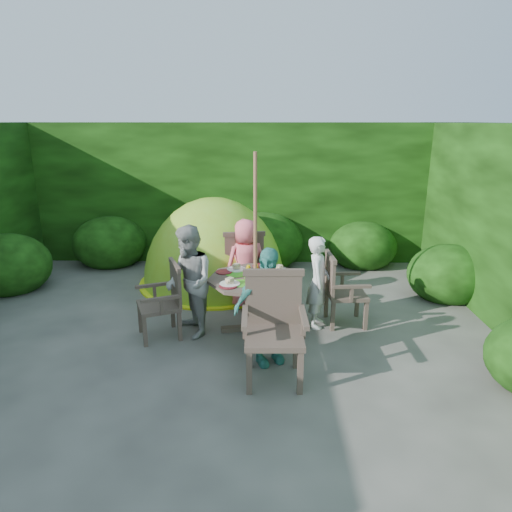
{
  "coord_description": "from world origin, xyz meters",
  "views": [
    {
      "loc": [
        0.64,
        -4.62,
        2.54
      ],
      "look_at": [
        0.52,
        1.04,
        0.85
      ],
      "focal_mm": 32.0,
      "sensor_mm": 36.0,
      "label": 1
    }
  ],
  "objects_px": {
    "garden_chair_left": "(165,300)",
    "parasol_pole": "(255,246)",
    "garden_chair_back": "(243,263)",
    "child_left": "(189,282)",
    "garden_chair_front": "(274,325)",
    "child_front": "(267,306)",
    "dome_tent": "(215,282)",
    "garden_chair_right": "(340,289)",
    "patio_table": "(256,286)",
    "child_back": "(246,263)",
    "child_right": "(318,282)"
  },
  "relations": [
    {
      "from": "garden_chair_front",
      "to": "child_right",
      "type": "distance_m",
      "value": 1.34
    },
    {
      "from": "garden_chair_front",
      "to": "dome_tent",
      "type": "height_order",
      "value": "dome_tent"
    },
    {
      "from": "child_front",
      "to": "dome_tent",
      "type": "relative_size",
      "value": 0.47
    },
    {
      "from": "garden_chair_left",
      "to": "child_front",
      "type": "height_order",
      "value": "child_front"
    },
    {
      "from": "patio_table",
      "to": "garden_chair_back",
      "type": "bearing_deg",
      "value": 100.71
    },
    {
      "from": "patio_table",
      "to": "garden_chair_right",
      "type": "bearing_deg",
      "value": 10.72
    },
    {
      "from": "patio_table",
      "to": "dome_tent",
      "type": "xyz_separation_m",
      "value": [
        -0.71,
        1.75,
        -0.58
      ]
    },
    {
      "from": "patio_table",
      "to": "child_front",
      "type": "xyz_separation_m",
      "value": [
        0.14,
        -0.79,
        0.06
      ]
    },
    {
      "from": "parasol_pole",
      "to": "child_front",
      "type": "distance_m",
      "value": 0.92
    },
    {
      "from": "parasol_pole",
      "to": "child_left",
      "type": "bearing_deg",
      "value": -169.69
    },
    {
      "from": "garden_chair_right",
      "to": "dome_tent",
      "type": "height_order",
      "value": "dome_tent"
    },
    {
      "from": "parasol_pole",
      "to": "garden_chair_front",
      "type": "bearing_deg",
      "value": -78.92
    },
    {
      "from": "parasol_pole",
      "to": "garden_chair_front",
      "type": "xyz_separation_m",
      "value": [
        0.21,
        -1.07,
        -0.54
      ]
    },
    {
      "from": "patio_table",
      "to": "garden_chair_left",
      "type": "xyz_separation_m",
      "value": [
        -1.09,
        -0.18,
        -0.12
      ]
    },
    {
      "from": "garden_chair_back",
      "to": "child_left",
      "type": "relative_size",
      "value": 0.73
    },
    {
      "from": "garden_chair_right",
      "to": "garden_chair_back",
      "type": "height_order",
      "value": "garden_chair_back"
    },
    {
      "from": "patio_table",
      "to": "child_back",
      "type": "height_order",
      "value": "child_back"
    },
    {
      "from": "garden_chair_left",
      "to": "child_back",
      "type": "height_order",
      "value": "child_back"
    },
    {
      "from": "child_back",
      "to": "garden_chair_back",
      "type": "bearing_deg",
      "value": -105.2
    },
    {
      "from": "garden_chair_left",
      "to": "child_right",
      "type": "relative_size",
      "value": 0.75
    },
    {
      "from": "garden_chair_left",
      "to": "child_left",
      "type": "relative_size",
      "value": 0.64
    },
    {
      "from": "parasol_pole",
      "to": "garden_chair_back",
      "type": "relative_size",
      "value": 2.19
    },
    {
      "from": "child_front",
      "to": "child_left",
      "type": "bearing_deg",
      "value": 119.11
    },
    {
      "from": "garden_chair_left",
      "to": "garden_chair_back",
      "type": "xyz_separation_m",
      "value": [
        0.89,
        1.25,
        0.07
      ]
    },
    {
      "from": "child_front",
      "to": "garden_chair_left",
      "type": "bearing_deg",
      "value": 127.62
    },
    {
      "from": "dome_tent",
      "to": "patio_table",
      "type": "bearing_deg",
      "value": -63.17
    },
    {
      "from": "garden_chair_right",
      "to": "child_back",
      "type": "distance_m",
      "value": 1.36
    },
    {
      "from": "parasol_pole",
      "to": "dome_tent",
      "type": "height_order",
      "value": "parasol_pole"
    },
    {
      "from": "child_left",
      "to": "garden_chair_back",
      "type": "bearing_deg",
      "value": 128.74
    },
    {
      "from": "garden_chair_back",
      "to": "child_front",
      "type": "relative_size",
      "value": 0.78
    },
    {
      "from": "garden_chair_back",
      "to": "parasol_pole",
      "type": "bearing_deg",
      "value": 92.44
    },
    {
      "from": "garden_chair_back",
      "to": "dome_tent",
      "type": "relative_size",
      "value": 0.36
    },
    {
      "from": "patio_table",
      "to": "child_back",
      "type": "relative_size",
      "value": 1.11
    },
    {
      "from": "garden_chair_left",
      "to": "garden_chair_back",
      "type": "height_order",
      "value": "garden_chair_back"
    },
    {
      "from": "patio_table",
      "to": "garden_chair_front",
      "type": "xyz_separation_m",
      "value": [
        0.21,
        -1.07,
        -0.02
      ]
    },
    {
      "from": "garden_chair_left",
      "to": "parasol_pole",
      "type": "bearing_deg",
      "value": 76.87
    },
    {
      "from": "garden_chair_right",
      "to": "parasol_pole",
      "type": "bearing_deg",
      "value": 96.7
    },
    {
      "from": "garden_chair_right",
      "to": "child_back",
      "type": "relative_size",
      "value": 0.72
    },
    {
      "from": "garden_chair_right",
      "to": "dome_tent",
      "type": "distance_m",
      "value": 2.41
    },
    {
      "from": "garden_chair_right",
      "to": "dome_tent",
      "type": "xyz_separation_m",
      "value": [
        -1.78,
        1.54,
        -0.48
      ]
    },
    {
      "from": "garden_chair_left",
      "to": "child_left",
      "type": "xyz_separation_m",
      "value": [
        0.3,
        0.04,
        0.21
      ]
    },
    {
      "from": "child_left",
      "to": "patio_table",
      "type": "bearing_deg",
      "value": 74.94
    },
    {
      "from": "patio_table",
      "to": "child_right",
      "type": "bearing_deg",
      "value": 10.25
    },
    {
      "from": "garden_chair_right",
      "to": "child_right",
      "type": "xyz_separation_m",
      "value": [
        -0.29,
        -0.06,
        0.11
      ]
    },
    {
      "from": "child_left",
      "to": "child_right",
      "type": "bearing_deg",
      "value": 74.87
    },
    {
      "from": "patio_table",
      "to": "garden_chair_back",
      "type": "height_order",
      "value": "garden_chair_back"
    },
    {
      "from": "garden_chair_left",
      "to": "dome_tent",
      "type": "xyz_separation_m",
      "value": [
        0.39,
        1.93,
        -0.47
      ]
    },
    {
      "from": "parasol_pole",
      "to": "garden_chair_front",
      "type": "distance_m",
      "value": 1.21
    },
    {
      "from": "garden_chair_front",
      "to": "child_right",
      "type": "height_order",
      "value": "child_right"
    },
    {
      "from": "garden_chair_back",
      "to": "garden_chair_right",
      "type": "bearing_deg",
      "value": 137.83
    }
  ]
}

